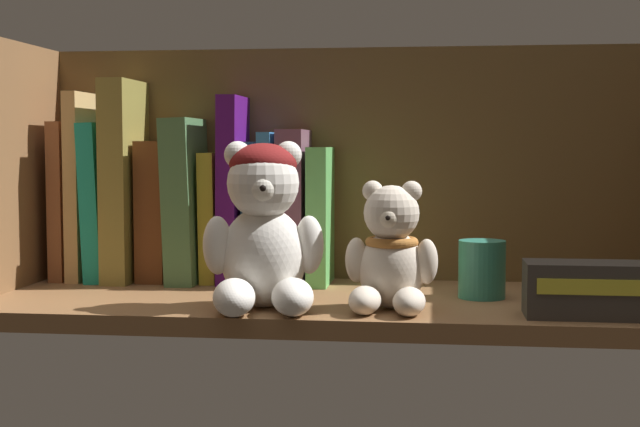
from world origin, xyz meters
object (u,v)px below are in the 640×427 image
at_px(book_3, 130,181).
at_px(book_4, 160,210).
at_px(teddy_bear_larger, 263,230).
at_px(book_10, 296,206).
at_px(teddy_bear_smaller, 391,255).
at_px(book_6, 215,216).
at_px(pillar_candle, 482,269).
at_px(book_2, 106,201).
at_px(small_product_box, 586,290).
at_px(book_8, 255,212).
at_px(book_11, 322,215).
at_px(book_0, 71,200).
at_px(book_1, 87,186).
at_px(book_5, 191,200).
at_px(book_7, 235,189).
at_px(book_9, 273,207).

distance_m(book_3, book_4, 0.05).
xyz_separation_m(book_3, teddy_bear_larger, (0.21, -0.19, -0.04)).
xyz_separation_m(book_10, teddy_bear_smaller, (0.13, -0.18, -0.04)).
distance_m(book_6, teddy_bear_smaller, 0.29).
height_order(teddy_bear_larger, pillar_candle, teddy_bear_larger).
xyz_separation_m(book_2, pillar_candle, (0.47, -0.10, -0.07)).
bearing_deg(small_product_box, book_10, 147.97).
relative_size(book_8, pillar_candle, 2.70).
xyz_separation_m(book_11, teddy_bear_larger, (-0.04, -0.19, -0.00)).
relative_size(book_0, teddy_bear_larger, 1.14).
height_order(book_0, book_1, book_1).
bearing_deg(book_4, book_5, 0.00).
bearing_deg(book_0, book_6, 0.00).
distance_m(book_4, book_5, 0.04).
height_order(teddy_bear_smaller, small_product_box, teddy_bear_smaller).
distance_m(teddy_bear_larger, pillar_candle, 0.25).
distance_m(book_0, book_3, 0.08).
distance_m(book_1, book_10, 0.27).
bearing_deg(book_1, book_3, 0.00).
bearing_deg(book_1, book_10, 0.00).
height_order(book_0, book_4, book_0).
xyz_separation_m(book_8, book_11, (0.08, 0.00, -0.00)).
bearing_deg(book_3, book_5, 0.00).
height_order(book_5, book_11, book_5).
bearing_deg(teddy_bear_smaller, book_10, 124.58).
bearing_deg(book_0, book_5, 0.00).
relative_size(book_1, book_4, 1.35).
relative_size(book_2, book_7, 0.86).
bearing_deg(book_5, book_10, 0.00).
relative_size(book_3, teddy_bear_larger, 1.44).
bearing_deg(pillar_candle, book_4, 166.11).
distance_m(book_10, book_11, 0.03).
relative_size(book_4, book_5, 0.86).
relative_size(book_3, book_5, 1.24).
distance_m(book_1, teddy_bear_smaller, 0.44).
bearing_deg(book_7, book_10, 0.00).
xyz_separation_m(book_3, book_9, (0.18, 0.00, -0.03)).
height_order(book_3, teddy_bear_larger, book_3).
height_order(book_2, book_3, book_3).
relative_size(book_0, pillar_candle, 3.09).
xyz_separation_m(book_3, teddy_bear_smaller, (0.34, -0.18, -0.07)).
bearing_deg(teddy_bear_larger, book_2, 141.15).
bearing_deg(book_7, book_6, 180.00).
bearing_deg(book_11, teddy_bear_smaller, -62.94).
height_order(book_9, book_10, book_10).
height_order(book_5, book_7, book_7).
height_order(book_7, book_11, book_7).
height_order(book_7, book_10, book_7).
xyz_separation_m(book_7, pillar_candle, (0.30, -0.10, -0.08)).
relative_size(book_9, book_10, 0.98).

